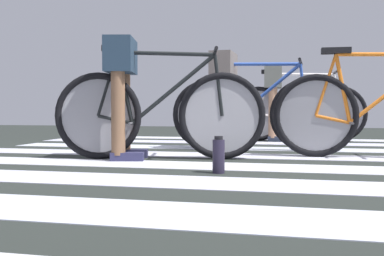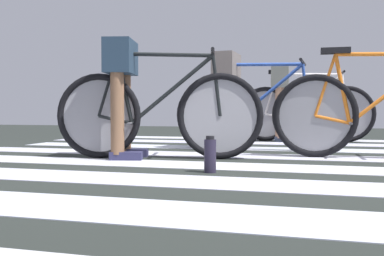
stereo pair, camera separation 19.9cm
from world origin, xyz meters
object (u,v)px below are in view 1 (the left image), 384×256
Objects in this scene: cyclist_1_of_4 at (122,82)px; bicycle_1_of_4 at (159,113)px; cyclist_4_of_4 at (273,93)px; cyclist_3_of_4 at (224,87)px; water_bottle at (219,155)px; bicycle_4_of_4 at (297,112)px; bicycle_2_of_4 at (378,113)px; bicycle_3_of_4 at (254,112)px.

bicycle_1_of_4 is at bearing 0.00° from cyclist_1_of_4.
cyclist_4_of_4 reaches higher than bicycle_1_of_4.
cyclist_3_of_4 reaches higher than cyclist_1_of_4.
cyclist_1_of_4 is 2.72m from cyclist_4_of_4.
bicycle_1_of_4 is 2.56m from cyclist_4_of_4.
bicycle_1_of_4 is 1.14m from cyclist_3_of_4.
cyclist_4_of_4 is at bearing 85.50° from water_bottle.
water_bottle is (-0.55, -3.11, -0.27)m from bicycle_4_of_4.
bicycle_2_of_4 is 1.66m from water_bottle.
bicycle_1_of_4 is 0.95m from water_bottle.
cyclist_4_of_4 is at bearing 53.38° from cyclist_1_of_4.
water_bottle is (0.60, -0.69, -0.27)m from bicycle_1_of_4.
cyclist_3_of_4 is (-0.31, 0.02, 0.26)m from bicycle_3_of_4.
bicycle_3_of_4 is 1.42m from cyclist_4_of_4.
bicycle_1_of_4 is at bearing -117.55° from bicycle_4_of_4.
bicycle_2_of_4 reaches higher than water_bottle.
bicycle_4_of_4 is at bearing 106.52° from bicycle_2_of_4.
bicycle_1_of_4 is 1.23m from bicycle_3_of_4.
bicycle_2_of_4 is 2.18m from cyclist_4_of_4.
cyclist_4_of_4 is (1.15, 2.47, -0.01)m from cyclist_1_of_4.
cyclist_4_of_4 is (-0.93, 1.96, 0.25)m from bicycle_2_of_4.
cyclist_3_of_4 is 1.02× the size of cyclist_4_of_4.
cyclist_1_of_4 reaches higher than bicycle_4_of_4.
bicycle_1_of_4 is at bearing -120.86° from bicycle_3_of_4.
bicycle_1_of_4 and bicycle_2_of_4 have the same top height.
bicycle_1_of_4 is at bearing -111.35° from cyclist_4_of_4.
cyclist_4_of_4 is at bearing 87.37° from bicycle_3_of_4.
cyclist_1_of_4 reaches higher than water_bottle.
bicycle_3_of_4 and bicycle_4_of_4 have the same top height.
bicycle_2_of_4 is 2.06m from bicycle_4_of_4.
bicycle_2_of_4 is 1.75× the size of cyclist_3_of_4.
bicycle_2_of_4 is (1.77, 0.45, 0.00)m from bicycle_1_of_4.
bicycle_4_of_4 is at bearing 0.00° from cyclist_4_of_4.
cyclist_1_of_4 reaches higher than cyclist_4_of_4.
cyclist_3_of_4 is 0.57× the size of bicycle_4_of_4.
cyclist_3_of_4 reaches higher than bicycle_4_of_4.
bicycle_4_of_4 is 0.40m from cyclist_4_of_4.
cyclist_4_of_4 is 3.15m from water_bottle.
bicycle_1_of_4 is 1.72× the size of cyclist_3_of_4.
water_bottle is at bearing -60.76° from bicycle_1_of_4.
cyclist_1_of_4 is 1.49m from bicycle_3_of_4.
bicycle_4_of_4 is at bearing 64.33° from cyclist_3_of_4.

